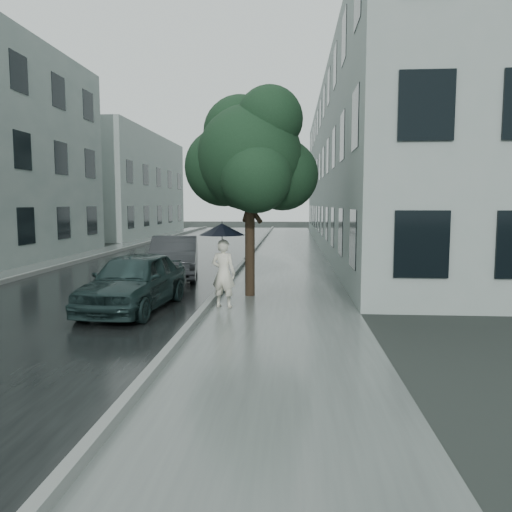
# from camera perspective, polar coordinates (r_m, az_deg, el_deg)

# --- Properties ---
(ground) EXTENTS (120.00, 120.00, 0.00)m
(ground) POSITION_cam_1_polar(r_m,az_deg,el_deg) (10.08, 1.55, -8.32)
(ground) COLOR black
(ground) RESTS_ON ground
(sidewalk) EXTENTS (3.50, 60.00, 0.01)m
(sidewalk) POSITION_cam_1_polar(r_m,az_deg,el_deg) (21.90, 3.65, -0.54)
(sidewalk) COLOR slate
(sidewalk) RESTS_ON ground
(kerb_near) EXTENTS (0.15, 60.00, 0.15)m
(kerb_near) POSITION_cam_1_polar(r_m,az_deg,el_deg) (21.98, -1.12, -0.32)
(kerb_near) COLOR slate
(kerb_near) RESTS_ON ground
(asphalt_road) EXTENTS (6.85, 60.00, 0.00)m
(asphalt_road) POSITION_cam_1_polar(r_m,az_deg,el_deg) (22.58, -9.99, -0.43)
(asphalt_road) COLOR black
(asphalt_road) RESTS_ON ground
(kerb_far) EXTENTS (0.15, 60.00, 0.15)m
(kerb_far) POSITION_cam_1_polar(r_m,az_deg,el_deg) (23.68, -18.24, -0.17)
(kerb_far) COLOR slate
(kerb_far) RESTS_ON ground
(sidewalk_far) EXTENTS (1.70, 60.00, 0.01)m
(sidewalk_far) POSITION_cam_1_polar(r_m,az_deg,el_deg) (24.05, -20.27, -0.32)
(sidewalk_far) COLOR #4C5451
(sidewalk_far) RESTS_ON ground
(building_near) EXTENTS (7.02, 36.00, 9.00)m
(building_near) POSITION_cam_1_polar(r_m,az_deg,el_deg) (29.76, 14.10, 9.69)
(building_near) COLOR #8C9995
(building_near) RESTS_ON ground
(building_far_b) EXTENTS (7.02, 18.00, 8.00)m
(building_far_b) POSITION_cam_1_polar(r_m,az_deg,el_deg) (42.25, -15.64, 7.82)
(building_far_b) COLOR #8C9995
(building_far_b) RESTS_ON ground
(pedestrian) EXTENTS (0.68, 0.54, 1.64)m
(pedestrian) POSITION_cam_1_polar(r_m,az_deg,el_deg) (11.99, -3.74, -1.99)
(pedestrian) COLOR silver
(pedestrian) RESTS_ON sidewalk
(umbrella) EXTENTS (1.41, 1.41, 1.14)m
(umbrella) POSITION_cam_1_polar(r_m,az_deg,el_deg) (11.87, -3.90, 3.07)
(umbrella) COLOR black
(umbrella) RESTS_ON ground
(street_tree) EXTENTS (3.66, 3.32, 5.53)m
(street_tree) POSITION_cam_1_polar(r_m,az_deg,el_deg) (13.57, -0.68, 11.28)
(street_tree) COLOR #332619
(street_tree) RESTS_ON ground
(lamp_post) EXTENTS (0.84, 0.37, 5.00)m
(lamp_post) POSITION_cam_1_polar(r_m,az_deg,el_deg) (21.06, -1.41, 7.02)
(lamp_post) COLOR black
(lamp_post) RESTS_ON ground
(car_near) EXTENTS (1.93, 4.11, 1.36)m
(car_near) POSITION_cam_1_polar(r_m,az_deg,el_deg) (12.07, -13.74, -2.78)
(car_near) COLOR #192B2B
(car_near) RESTS_ON ground
(car_far) EXTENTS (2.19, 4.44, 1.40)m
(car_far) POSITION_cam_1_polar(r_m,az_deg,el_deg) (16.94, -9.30, -0.14)
(car_far) COLOR #242629
(car_far) RESTS_ON ground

